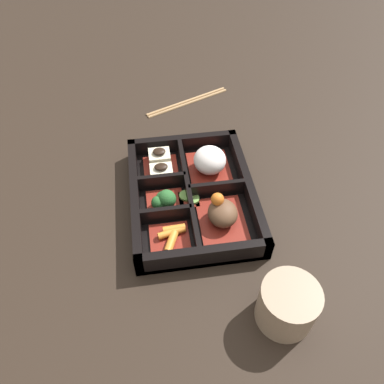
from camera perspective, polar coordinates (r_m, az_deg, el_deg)
name	(u,v)px	position (r m, az deg, el deg)	size (l,w,h in m)	color
ground_plane	(192,201)	(0.68, 0.00, -1.40)	(3.00, 3.00, 0.00)	black
bento_base	(192,199)	(0.67, 0.00, -1.12)	(0.28, 0.21, 0.01)	black
bento_rim	(191,194)	(0.66, -0.22, -0.29)	(0.28, 0.21, 0.04)	black
bowl_rice	(210,162)	(0.70, 2.72, 4.59)	(0.10, 0.08, 0.05)	maroon
bowl_stew	(222,214)	(0.62, 4.61, -3.41)	(0.10, 0.08, 0.06)	maroon
bowl_tofu	(160,164)	(0.71, -4.83, 4.20)	(0.07, 0.06, 0.03)	maroon
bowl_greens	(165,200)	(0.65, -4.14, -1.19)	(0.06, 0.06, 0.04)	maroon
bowl_carrots	(171,236)	(0.61, -3.22, -6.75)	(0.06, 0.06, 0.02)	maroon
bowl_pickles	(188,199)	(0.66, -0.54, -1.08)	(0.04, 0.03, 0.01)	maroon
tea_cup	(288,304)	(0.55, 14.36, -16.26)	(0.08, 0.08, 0.07)	gray
chopsticks	(187,101)	(0.90, -0.69, 13.68)	(0.10, 0.20, 0.01)	#A87F51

